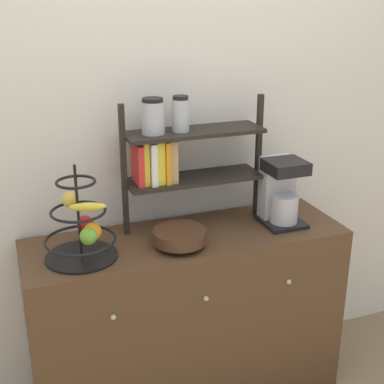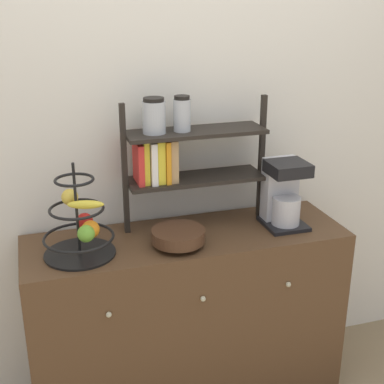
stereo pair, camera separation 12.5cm
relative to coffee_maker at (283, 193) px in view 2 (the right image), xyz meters
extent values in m
cube|color=silver|center=(-0.47, 0.28, 0.26)|extent=(7.00, 0.05, 2.60)
cube|color=#4C331E|center=(-0.47, 0.01, -0.60)|extent=(1.48, 0.46, 0.88)
sphere|color=#B2AD8C|center=(-0.88, -0.23, -0.35)|extent=(0.02, 0.02, 0.02)
sphere|color=#B2AD8C|center=(-0.47, -0.23, -0.35)|extent=(0.02, 0.02, 0.02)
sphere|color=#B2AD8C|center=(-0.06, -0.23, -0.35)|extent=(0.02, 0.02, 0.02)
cube|color=black|center=(0.00, -0.02, -0.15)|extent=(0.19, 0.21, 0.02)
cube|color=#B7B7BC|center=(0.00, 0.04, 0.01)|extent=(0.16, 0.08, 0.30)
cylinder|color=#B7B7BC|center=(0.00, -0.04, -0.07)|extent=(0.13, 0.13, 0.13)
cube|color=black|center=(0.00, -0.03, 0.13)|extent=(0.18, 0.17, 0.06)
cylinder|color=black|center=(-0.96, -0.04, -0.15)|extent=(0.30, 0.30, 0.01)
cylinder|color=black|center=(-0.96, -0.04, 0.05)|extent=(0.01, 0.01, 0.40)
torus|color=black|center=(-0.96, -0.04, -0.08)|extent=(0.30, 0.30, 0.01)
torus|color=black|center=(-0.96, -0.04, 0.05)|extent=(0.23, 0.23, 0.01)
torus|color=black|center=(-0.96, -0.04, 0.18)|extent=(0.16, 0.16, 0.01)
sphere|color=red|center=(-0.92, 0.04, -0.04)|extent=(0.07, 0.07, 0.07)
sphere|color=#6BAD33|center=(-0.93, -0.09, -0.04)|extent=(0.07, 0.07, 0.07)
sphere|color=orange|center=(-0.91, -0.06, -0.04)|extent=(0.08, 0.08, 0.08)
ellipsoid|color=yellow|center=(-0.92, -0.06, 0.07)|extent=(0.15, 0.07, 0.04)
sphere|color=gold|center=(-0.98, 0.01, 0.09)|extent=(0.07, 0.07, 0.07)
cylinder|color=#422819|center=(-0.54, -0.08, -0.15)|extent=(0.13, 0.13, 0.02)
cylinder|color=#422819|center=(-0.54, -0.08, -0.11)|extent=(0.23, 0.23, 0.05)
cube|color=black|center=(-0.72, 0.13, 0.14)|extent=(0.02, 0.02, 0.60)
cube|color=black|center=(-0.06, 0.13, 0.14)|extent=(0.02, 0.02, 0.60)
cube|color=black|center=(-0.39, 0.13, 0.07)|extent=(0.64, 0.20, 0.02)
cube|color=black|center=(-0.39, 0.13, 0.29)|extent=(0.64, 0.20, 0.02)
cube|color=red|center=(-0.66, 0.13, 0.17)|extent=(0.03, 0.14, 0.19)
cube|color=yellow|center=(-0.63, 0.13, 0.18)|extent=(0.02, 0.12, 0.19)
cube|color=white|center=(-0.60, 0.13, 0.18)|extent=(0.03, 0.16, 0.19)
cube|color=yellow|center=(-0.57, 0.13, 0.18)|extent=(0.03, 0.14, 0.19)
cube|color=orange|center=(-0.54, 0.13, 0.18)|extent=(0.02, 0.16, 0.19)
cube|color=tan|center=(-0.51, 0.13, 0.18)|extent=(0.03, 0.14, 0.19)
cylinder|color=#ADB2B7|center=(-0.58, 0.13, 0.37)|extent=(0.10, 0.10, 0.14)
cylinder|color=black|center=(-0.58, 0.13, 0.45)|extent=(0.09, 0.09, 0.02)
cylinder|color=#ADB2B7|center=(-0.46, 0.13, 0.37)|extent=(0.08, 0.08, 0.14)
cylinder|color=black|center=(-0.46, 0.13, 0.45)|extent=(0.07, 0.07, 0.02)
camera|label=1|loc=(-1.22, -2.07, 0.88)|focal=50.00mm
camera|label=2|loc=(-1.11, -2.11, 0.88)|focal=50.00mm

